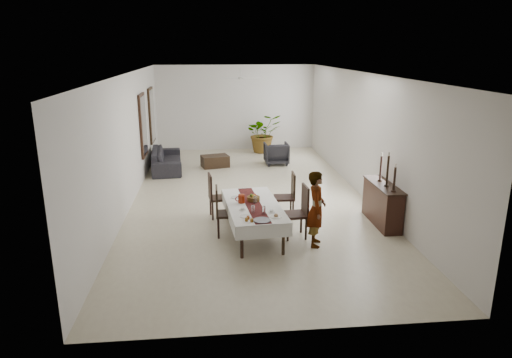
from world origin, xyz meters
name	(u,v)px	position (x,y,z in m)	size (l,w,h in m)	color
floor	(249,197)	(0.00, 0.00, 0.00)	(6.00, 12.00, 0.00)	beige
ceiling	(249,73)	(0.00, 0.00, 3.20)	(6.00, 12.00, 0.02)	white
wall_back	(236,108)	(0.00, 6.00, 1.60)	(6.00, 0.02, 3.20)	silver
wall_front	(289,224)	(0.00, -6.00, 1.60)	(6.00, 0.02, 3.20)	silver
wall_left	(129,140)	(-3.00, 0.00, 1.60)	(0.02, 12.00, 3.20)	silver
wall_right	(363,135)	(3.00, 0.00, 1.60)	(0.02, 12.00, 3.20)	silver
dining_table_top	(253,206)	(-0.14, -2.58, 0.66)	(0.90, 2.17, 0.05)	black
table_leg_fl	(242,242)	(-0.45, -3.64, 0.32)	(0.06, 0.06, 0.63)	black
table_leg_fr	(283,239)	(0.34, -3.58, 0.32)	(0.06, 0.06, 0.63)	black
table_leg_bl	(228,206)	(-0.62, -1.59, 0.32)	(0.06, 0.06, 0.63)	black
table_leg_br	(262,204)	(0.17, -1.52, 0.32)	(0.06, 0.06, 0.63)	black
tablecloth_top	(253,205)	(-0.14, -2.58, 0.68)	(1.07, 2.33, 0.01)	white
tablecloth_drape_left	(228,212)	(-0.67, -2.62, 0.55)	(0.01, 2.33, 0.27)	white
tablecloth_drape_right	(278,209)	(0.39, -2.54, 0.55)	(0.01, 2.33, 0.27)	silver
tablecloth_drape_near	(264,232)	(-0.05, -3.74, 0.55)	(1.07, 0.01, 0.27)	silver
tablecloth_drape_far	(244,194)	(-0.23, -1.42, 0.55)	(1.07, 0.01, 0.27)	white
table_runner	(253,204)	(-0.14, -2.58, 0.69)	(0.32, 2.26, 0.00)	#591A19
red_pitcher	(241,199)	(-0.38, -2.46, 0.78)	(0.14, 0.14, 0.18)	maroon
pitcher_handle	(238,199)	(-0.45, -2.47, 0.78)	(0.11, 0.11, 0.02)	maroon
wine_glass_near	(264,210)	(0.01, -3.16, 0.76)	(0.06, 0.06, 0.15)	white
wine_glass_mid	(253,209)	(-0.19, -3.08, 0.76)	(0.06, 0.06, 0.15)	white
wine_glass_far	(255,200)	(-0.10, -2.53, 0.76)	(0.06, 0.06, 0.15)	silver
teacup_right	(272,211)	(0.17, -3.10, 0.71)	(0.08, 0.08, 0.05)	white
saucer_right	(272,212)	(0.17, -3.10, 0.69)	(0.14, 0.14, 0.01)	white
teacup_left	(243,209)	(-0.39, -2.92, 0.71)	(0.08, 0.08, 0.05)	white
saucer_left	(243,210)	(-0.39, -2.92, 0.69)	(0.14, 0.14, 0.01)	white
plate_near_right	(276,217)	(0.22, -3.37, 0.69)	(0.22, 0.22, 0.01)	white
bread_near_right	(276,216)	(0.22, -3.37, 0.72)	(0.08, 0.08, 0.08)	tan
plate_near_left	(245,216)	(-0.36, -3.28, 0.69)	(0.22, 0.22, 0.01)	white
plate_far_left	(236,197)	(-0.47, -2.11, 0.69)	(0.22, 0.22, 0.01)	silver
serving_tray	(262,220)	(-0.06, -3.53, 0.70)	(0.33, 0.33, 0.02)	#414146
jam_jar_a	(252,220)	(-0.26, -3.57, 0.72)	(0.06, 0.06, 0.07)	brown
jam_jar_b	(246,219)	(-0.36, -3.52, 0.72)	(0.06, 0.06, 0.07)	#8A5714
jam_jar_c	(248,218)	(-0.32, -3.43, 0.72)	(0.06, 0.06, 0.07)	#964415
fruit_basket	(253,199)	(-0.11, -2.35, 0.73)	(0.27, 0.27, 0.09)	brown
fruit_red	(255,195)	(-0.09, -2.33, 0.80)	(0.08, 0.08, 0.08)	#9E1D0F
fruit_green	(252,195)	(-0.15, -2.33, 0.80)	(0.07, 0.07, 0.07)	#4C7122
fruit_yellow	(254,196)	(-0.11, -2.40, 0.80)	(0.08, 0.08, 0.08)	gold
chair_right_near_seat	(295,215)	(0.71, -2.74, 0.49)	(0.47, 0.47, 0.05)	black
chair_right_near_leg_fl	(306,229)	(0.91, -2.92, 0.23)	(0.05, 0.05, 0.46)	black
chair_right_near_leg_fr	(301,222)	(0.89, -2.54, 0.23)	(0.05, 0.05, 0.46)	black
chair_right_near_leg_bl	(288,230)	(0.53, -2.95, 0.23)	(0.05, 0.05, 0.46)	black
chair_right_near_leg_br	(284,224)	(0.51, -2.57, 0.23)	(0.05, 0.05, 0.46)	black
chair_right_near_back	(305,200)	(0.92, -2.73, 0.81)	(0.47, 0.04, 0.59)	black
chair_right_far_seat	(284,198)	(0.68, -1.56, 0.47)	(0.44, 0.44, 0.05)	black
chair_right_far_leg_fl	(293,210)	(0.86, -1.75, 0.22)	(0.04, 0.04, 0.44)	black
chair_right_far_leg_fr	(291,205)	(0.87, -1.38, 0.22)	(0.04, 0.04, 0.44)	black
chair_right_far_leg_bl	(277,211)	(0.49, -1.73, 0.22)	(0.04, 0.04, 0.44)	black
chair_right_far_leg_br	(275,205)	(0.50, -1.37, 0.22)	(0.04, 0.04, 0.44)	black
chair_right_far_back	(293,185)	(0.88, -1.56, 0.77)	(0.44, 0.04, 0.57)	black
chair_left_near_seat	(227,214)	(-0.69, -2.50, 0.46)	(0.44, 0.44, 0.05)	black
chair_left_near_leg_fl	(218,222)	(-0.87, -2.32, 0.22)	(0.04, 0.04, 0.44)	black
chair_left_near_leg_fr	(218,229)	(-0.87, -2.68, 0.22)	(0.04, 0.04, 0.44)	black
chair_left_near_leg_bl	(235,221)	(-0.51, -2.32, 0.22)	(0.04, 0.04, 0.44)	black
chair_left_near_leg_br	(236,228)	(-0.51, -2.68, 0.22)	(0.04, 0.04, 0.44)	black
chair_left_near_back	(217,201)	(-0.89, -2.50, 0.77)	(0.44, 0.04, 0.57)	black
chair_left_far_seat	(219,198)	(-0.82, -1.42, 0.46)	(0.44, 0.44, 0.05)	black
chair_left_far_leg_fl	(211,206)	(-1.03, -1.26, 0.22)	(0.04, 0.04, 0.43)	black
chair_left_far_leg_fr	(213,211)	(-0.98, -1.62, 0.22)	(0.04, 0.04, 0.43)	black
chair_left_far_leg_bl	(226,205)	(-0.67, -1.22, 0.22)	(0.04, 0.04, 0.43)	black
chair_left_far_leg_br	(228,210)	(-0.62, -1.57, 0.22)	(0.04, 0.04, 0.43)	black
chair_left_far_back	(210,186)	(-1.02, -1.44, 0.76)	(0.44, 0.04, 0.56)	black
woman	(316,209)	(1.05, -3.18, 0.76)	(0.55, 0.36, 1.52)	gray
sideboard_body	(382,205)	(2.78, -2.19, 0.44)	(0.40, 1.48, 0.89)	black
sideboard_top	(384,185)	(2.78, -2.19, 0.90)	(0.43, 1.54, 0.03)	black
candlestick_near_base	(393,191)	(2.78, -2.74, 0.93)	(0.10, 0.10, 0.03)	black
candlestick_near_shaft	(395,179)	(2.78, -2.74, 1.20)	(0.05, 0.05, 0.49)	black
candlestick_near_candle	(396,165)	(2.78, -2.74, 1.48)	(0.04, 0.04, 0.08)	white
candlestick_mid_base	(386,185)	(2.78, -2.34, 0.93)	(0.10, 0.10, 0.03)	black
candlestick_mid_shaft	(388,170)	(2.78, -2.34, 1.27)	(0.05, 0.05, 0.64)	black
candlestick_mid_candle	(389,154)	(2.78, -2.34, 1.63)	(0.04, 0.04, 0.08)	beige
candlestick_far_base	(380,180)	(2.78, -1.95, 0.93)	(0.10, 0.10, 0.03)	black
candlestick_far_shaft	(381,168)	(2.78, -1.95, 1.22)	(0.05, 0.05, 0.54)	black
candlestick_far_candle	(382,154)	(2.78, -1.95, 1.53)	(0.04, 0.04, 0.08)	beige
sofa	(167,159)	(-2.41, 3.08, 0.34)	(2.31, 0.90, 0.67)	#252328
armchair	(276,153)	(1.21, 3.45, 0.37)	(0.78, 0.80, 0.73)	#252327
coffee_table	(215,161)	(-0.86, 3.27, 0.19)	(0.86, 0.58, 0.38)	black
potted_plant	(263,133)	(0.98, 5.35, 0.72)	(1.30, 1.13, 1.45)	#325A24
mirror_frame_near	(143,125)	(-2.96, 2.20, 1.60)	(0.06, 1.05, 1.85)	black
mirror_glass_near	(144,125)	(-2.92, 2.20, 1.60)	(0.01, 0.90, 1.70)	silver
mirror_frame_far	(152,115)	(-2.96, 4.30, 1.60)	(0.06, 1.05, 1.85)	black
mirror_glass_far	(153,115)	(-2.92, 4.30, 1.60)	(0.01, 0.90, 1.70)	white
fan_rod	(241,71)	(0.00, 3.00, 3.10)	(0.04, 0.04, 0.20)	silver
fan_hub	(241,78)	(0.00, 3.00, 2.90)	(0.16, 0.16, 0.08)	silver
fan_blade_n	(240,77)	(0.00, 3.35, 2.90)	(0.10, 0.55, 0.01)	white
fan_blade_s	(241,79)	(0.00, 2.65, 2.90)	(0.10, 0.55, 0.01)	silver
fan_blade_e	(252,78)	(0.35, 3.00, 2.90)	(0.55, 0.10, 0.01)	white
fan_blade_w	(229,78)	(-0.35, 3.00, 2.90)	(0.55, 0.10, 0.01)	silver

